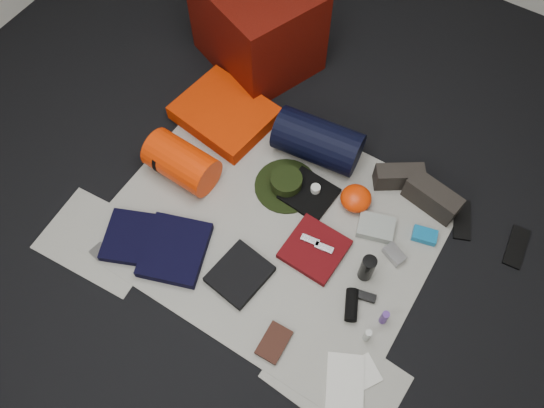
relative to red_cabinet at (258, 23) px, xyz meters
The scene contains 37 objects.
floor 1.21m from the red_cabinet, 53.58° to the right, with size 4.50×4.50×0.02m, color black.
newspaper_mat 1.20m from the red_cabinet, 53.58° to the right, with size 1.60×1.30×0.01m, color beige.
newspaper_sheet_front_left 1.52m from the red_cabinet, 90.12° to the right, with size 0.58×0.40×0.00m, color beige.
newspaper_sheet_front_right 1.99m from the red_cabinet, 47.00° to the right, with size 0.58×0.40×0.00m, color beige.
red_cabinet is the anchor object (origin of this frame).
sleeping_pad 0.57m from the red_cabinet, 78.93° to the right, with size 0.52×0.42×0.09m, color red.
stuff_sack 0.96m from the red_cabinet, 82.43° to the right, with size 0.22×0.22×0.38m, color red.
sack_strap_left 0.95m from the red_cabinet, 88.48° to the right, with size 0.22×0.22×0.03m, color black.
sack_strap_right 0.98m from the red_cabinet, 76.55° to the right, with size 0.22×0.22×0.03m, color black.
navy_duffel 0.82m from the red_cabinet, 33.58° to the right, with size 0.24×0.24×0.46m, color black.
boonie_brim 0.99m from the red_cabinet, 48.28° to the right, with size 0.34×0.34×0.01m, color black.
boonie_crown 0.98m from the red_cabinet, 48.28° to the right, with size 0.17×0.17×0.07m, color black.
hiking_boot_left 1.21m from the red_cabinet, 18.48° to the right, with size 0.26×0.10×0.13m, color #2A2621.
hiking_boot_right 1.41m from the red_cabinet, 16.95° to the right, with size 0.29×0.11×0.15m, color #2A2621.
flip_flop_left 1.59m from the red_cabinet, 14.68° to the right, with size 0.09×0.23×0.01m, color black.
flip_flop_right 1.88m from the red_cabinet, 12.38° to the right, with size 0.09×0.23×0.01m, color black.
trousers_navy_a 1.43m from the red_cabinet, 84.71° to the right, with size 0.25×0.28×0.04m, color black.
trousers_navy_b 1.41m from the red_cabinet, 74.72° to the right, with size 0.30×0.35×0.05m, color black.
trousers_charcoal 1.48m from the red_cabinet, 60.79° to the right, with size 0.24×0.27×0.04m, color black.
black_tshirt 1.07m from the red_cabinet, 42.17° to the right, with size 0.26×0.24×0.03m, color black.
red_shirt 1.38m from the red_cabinet, 45.16° to the right, with size 0.28×0.28×0.04m, color #5A090D.
orange_stuff_sack 1.19m from the red_cabinet, 31.44° to the right, with size 0.16×0.16×0.11m, color red.
first_aid_pouch 1.37m from the red_cabinet, 30.71° to the right, with size 0.18×0.14×0.05m, color gray.
water_bottle 1.56m from the red_cabinet, 37.48° to the right, with size 0.07×0.07×0.18m, color black.
speaker 1.70m from the red_cabinet, 41.94° to the right, with size 0.06×0.06×0.15m, color black.
compact_camera 1.54m from the red_cabinet, 30.69° to the right, with size 0.11×0.07×0.04m, color #A5A5A9.
cyan_case 1.53m from the red_cabinet, 23.23° to the right, with size 0.12×0.08×0.04m, color #106CA3.
toiletry_purple 1.80m from the red_cabinet, 38.08° to the right, with size 0.04×0.04×0.10m, color #4C277F.
toiletry_clear 1.85m from the red_cabinet, 41.45° to the right, with size 0.03×0.03×0.09m, color #ACB0AB.
paperback_book 1.81m from the red_cabinet, 54.90° to the right, with size 0.11×0.17×0.02m, color black.
map_booklet 2.02m from the red_cabinet, 46.04° to the right, with size 0.17×0.24×0.01m, color silver.
map_printout 2.00m from the red_cabinet, 44.03° to the right, with size 0.14×0.17×0.01m, color silver.
sunglasses 1.67m from the red_cabinet, 39.08° to the right, with size 0.10×0.04×0.03m, color black.
key_cluster 1.57m from the red_cabinet, 88.51° to the right, with size 0.07×0.07×0.01m, color #A5A5A9.
tape_roll 1.06m from the red_cabinet, 40.19° to the right, with size 0.05×0.05×0.04m, color silver.
energy_bar_a 1.33m from the red_cabinet, 45.78° to the right, with size 0.10×0.04×0.01m, color #A5A5A9.
energy_bar_b 1.39m from the red_cabinet, 43.38° to the right, with size 0.10×0.04×0.01m, color #A5A5A9.
Camera 1 is at (0.65, -1.04, 2.47)m, focal length 35.00 mm.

